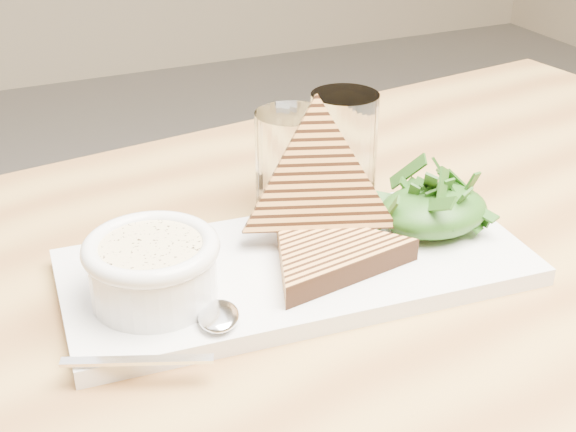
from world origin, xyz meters
name	(u,v)px	position (x,y,z in m)	size (l,w,h in m)	color
table_top	(360,340)	(-0.19, -0.05, 0.74)	(1.32, 0.88, 0.04)	#B28745
table_leg_br	(551,303)	(0.42, 0.35, 0.36)	(0.06, 0.06, 0.72)	#B28745
platter	(297,267)	(-0.21, 0.04, 0.76)	(0.41, 0.18, 0.02)	white
soup_bowl	(153,277)	(-0.34, 0.03, 0.79)	(0.10, 0.10, 0.04)	white
soup	(151,250)	(-0.34, 0.03, 0.82)	(0.09, 0.09, 0.01)	beige
bowl_rim	(151,248)	(-0.34, 0.03, 0.82)	(0.11, 0.11, 0.01)	white
sandwich_flat	(327,253)	(-0.19, 0.02, 0.78)	(0.16, 0.16, 0.02)	#D48E45
sandwich_lean	(318,185)	(-0.17, 0.07, 0.82)	(0.16, 0.16, 0.09)	#D48E45
salad_base	(433,210)	(-0.07, 0.04, 0.79)	(0.11, 0.08, 0.04)	black
arugula_pile	(434,204)	(-0.07, 0.04, 0.80)	(0.11, 0.10, 0.05)	#306C1E
spoon_bowl	(219,316)	(-0.30, -0.02, 0.78)	(0.03, 0.04, 0.01)	silver
spoon_handle	(137,360)	(-0.38, -0.05, 0.78)	(0.11, 0.01, 0.00)	silver
glass_near	(291,165)	(-0.16, 0.15, 0.81)	(0.07, 0.07, 0.11)	white
glass_far	(344,143)	(-0.09, 0.18, 0.81)	(0.07, 0.07, 0.11)	white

